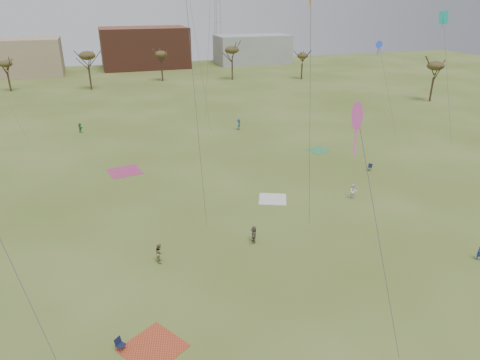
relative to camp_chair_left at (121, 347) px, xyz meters
name	(u,v)px	position (x,y,z in m)	size (l,w,h in m)	color
ground	(295,318)	(11.62, -0.79, -0.26)	(260.00, 260.00, 0.00)	#485A1C
spectator_fore_b	(159,253)	(3.84, 9.05, 0.59)	(0.83, 0.65, 1.71)	#807A51
spectator_fore_c	(254,234)	(12.35, 9.51, 0.54)	(1.48, 0.47, 1.60)	brown
spectator_mid_e	(353,192)	(25.79, 14.57, 0.59)	(0.83, 0.64, 1.70)	white
flyer_far_a	(80,128)	(-2.65, 50.68, 0.53)	(1.46, 0.47, 1.58)	#2A8034
flyer_far_c	(239,124)	(22.37, 43.95, 0.66)	(1.19, 0.68, 1.84)	navy
blanket_red	(153,348)	(1.92, -0.48, -0.26)	(3.35, 3.35, 0.03)	#B74324
blanket_cream	(273,199)	(17.43, 17.24, -0.26)	(2.95, 2.95, 0.03)	white
blanket_plum	(125,171)	(2.73, 30.76, -0.26)	(3.82, 3.82, 0.03)	#AF3569
blanket_olive	(318,150)	(29.94, 30.25, -0.26)	(2.82, 2.82, 0.03)	#359151
camp_chair_left	(121,347)	(0.00, 0.00, 0.00)	(0.73, 0.74, 0.87)	#131836
camp_chair_right	(370,169)	(32.41, 21.14, 0.00)	(0.74, 0.74, 0.87)	#161D3D
tree_line	(131,63)	(8.77, 78.33, 6.83)	(117.44, 49.32, 8.91)	#3A2B1E
building_tan	(0,58)	(-23.38, 114.21, 4.74)	(32.00, 14.00, 10.00)	#937F60
building_brick	(145,48)	(16.62, 119.21, 5.74)	(26.00, 16.00, 12.00)	brown
building_grey	(253,49)	(51.62, 117.21, 4.24)	(24.00, 12.00, 9.00)	gray
radio_tower	(217,1)	(41.62, 124.21, 18.95)	(1.51, 1.72, 41.00)	#9EA3A8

